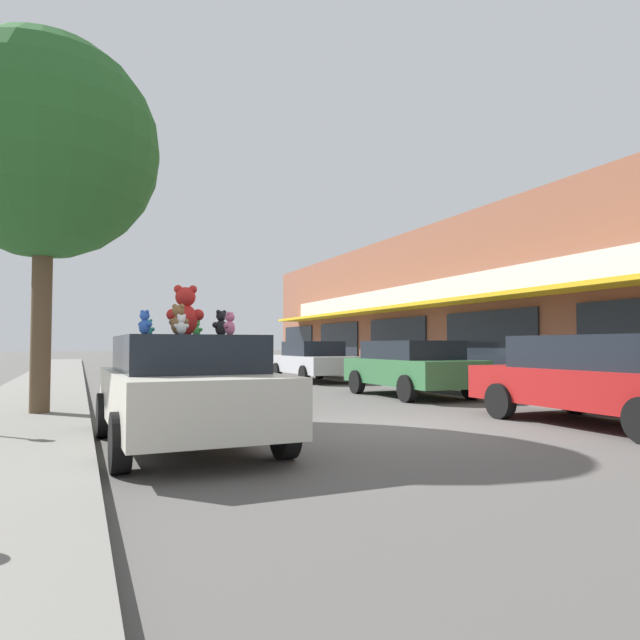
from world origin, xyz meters
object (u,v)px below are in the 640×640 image
teddy_bear_brown (178,320)px  teddy_bear_black (221,323)px  plush_art_car (185,387)px  teddy_bear_giant (185,311)px  street_tree (45,148)px  teddy_bear_pink (230,324)px  parked_car_far_left (604,378)px  parked_car_far_center (411,366)px  parked_car_far_right (312,360)px  teddy_bear_orange (180,326)px  teddy_bear_teal (148,328)px  teddy_bear_green (197,329)px  teddy_bear_blue (145,323)px  teddy_bear_white (181,325)px

teddy_bear_brown → teddy_bear_black: (0.69, 0.71, -0.01)m
plush_art_car → teddy_bear_giant: 1.04m
teddy_bear_brown → street_tree: 5.79m
street_tree → teddy_bear_pink: bearing=-59.4°
teddy_bear_pink → street_tree: 5.85m
plush_art_car → teddy_bear_pink: teddy_bear_pink is taller
teddy_bear_pink → teddy_bear_brown: bearing=-25.5°
parked_car_far_left → parked_car_far_center: bearing=90.0°
parked_car_far_left → parked_car_far_right: bearing=90.0°
plush_art_car → teddy_bear_brown: (-0.21, -0.66, 0.87)m
teddy_bear_orange → parked_car_far_left: size_ratio=0.06×
teddy_bear_pink → teddy_bear_black: bearing=-134.8°
parked_car_far_left → parked_car_far_right: 12.86m
teddy_bear_teal → teddy_bear_brown: teddy_bear_brown is taller
teddy_bear_pink → parked_car_far_left: (6.24, -0.40, -0.81)m
parked_car_far_center → teddy_bear_green: bearing=-146.5°
teddy_bear_giant → teddy_bear_blue: teddy_bear_giant is taller
teddy_bear_orange → teddy_bear_blue: teddy_bear_orange is taller
teddy_bear_blue → parked_car_far_left: size_ratio=0.06×
teddy_bear_teal → teddy_bear_orange: 0.65m
plush_art_car → teddy_bear_pink: size_ratio=13.37×
plush_art_car → teddy_bear_white: bearing=-104.4°
teddy_bear_giant → teddy_bear_pink: 0.76m
parked_car_far_right → teddy_bear_green: bearing=-120.0°
teddy_bear_green → teddy_bear_black: (0.16, -0.90, 0.05)m
teddy_bear_giant → parked_car_far_right: teddy_bear_giant is taller
teddy_bear_orange → street_tree: street_tree is taller
teddy_bear_green → teddy_bear_orange: bearing=100.0°
teddy_bear_blue → parked_car_far_center: (7.34, 5.86, -0.83)m
parked_car_far_left → parked_car_far_center: 5.99m
teddy_bear_blue → teddy_bear_white: teddy_bear_blue is taller
teddy_bear_white → teddy_bear_black: size_ratio=0.67×
teddy_bear_white → street_tree: street_tree is taller
teddy_bear_green → parked_car_far_center: 7.74m
plush_art_car → street_tree: size_ratio=0.61×
parked_car_far_center → parked_car_far_right: (-0.00, 6.87, -0.01)m
teddy_bear_blue → teddy_bear_black: 1.29m
teddy_bear_giant → teddy_bear_teal: size_ratio=2.71×
teddy_bear_blue → parked_car_far_right: 14.71m
parked_car_far_right → street_tree: 12.73m
teddy_bear_teal → teddy_bear_blue: bearing=105.0°
teddy_bear_giant → teddy_bear_brown: size_ratio=1.84×
teddy_bear_giant → teddy_bear_pink: bearing=140.6°
teddy_bear_giant → street_tree: street_tree is taller
teddy_bear_teal → parked_car_far_center: 8.36m
teddy_bear_teal → parked_car_far_center: (7.13, 4.29, -0.81)m
teddy_bear_giant → teddy_bear_orange: bearing=-71.0°
teddy_bear_brown → teddy_bear_green: bearing=-63.3°
teddy_bear_orange → teddy_bear_black: size_ratio=0.84×
teddy_bear_green → teddy_bear_brown: bearing=112.5°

